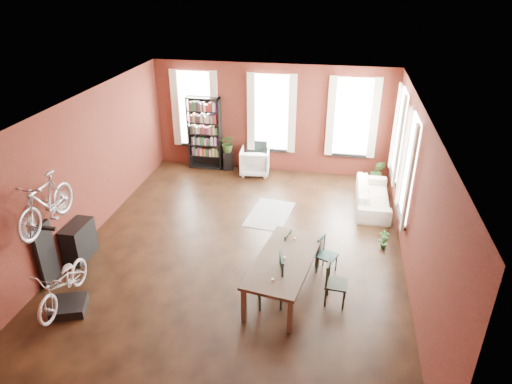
% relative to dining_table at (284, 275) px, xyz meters
% --- Properties ---
extents(room, '(9.00, 9.04, 3.22)m').
position_rel_dining_table_xyz_m(room, '(-0.89, 1.85, 1.76)').
color(room, black).
rests_on(room, ground).
extents(dining_table, '(1.35, 2.33, 0.75)m').
position_rel_dining_table_xyz_m(dining_table, '(0.00, 0.00, 0.00)').
color(dining_table, '#4E3E2F').
rests_on(dining_table, ground).
extents(dining_chair_a, '(0.57, 0.57, 1.03)m').
position_rel_dining_table_xyz_m(dining_chair_a, '(-0.21, -0.40, 0.14)').
color(dining_chair_a, '#183533').
rests_on(dining_chair_a, ground).
extents(dining_chair_b, '(0.46, 0.46, 0.83)m').
position_rel_dining_table_xyz_m(dining_chair_b, '(-0.19, 0.81, 0.04)').
color(dining_chair_b, '#202F1B').
rests_on(dining_chair_b, ground).
extents(dining_chair_c, '(0.43, 0.43, 0.86)m').
position_rel_dining_table_xyz_m(dining_chair_c, '(0.98, -0.16, 0.06)').
color(dining_chair_c, black).
rests_on(dining_chair_c, ground).
extents(dining_chair_d, '(0.47, 0.47, 0.78)m').
position_rel_dining_table_xyz_m(dining_chair_d, '(0.77, 0.77, 0.01)').
color(dining_chair_d, '#183432').
rests_on(dining_chair_d, ground).
extents(bookshelf, '(1.00, 0.32, 2.20)m').
position_rel_dining_table_xyz_m(bookshelf, '(-3.14, 5.54, 0.73)').
color(bookshelf, black).
rests_on(bookshelf, ground).
extents(white_armchair, '(0.92, 0.87, 0.87)m').
position_rel_dining_table_xyz_m(white_armchair, '(-1.57, 5.33, 0.06)').
color(white_armchair, silver).
rests_on(white_armchair, ground).
extents(cream_sofa, '(0.61, 2.08, 0.81)m').
position_rel_dining_table_xyz_m(cream_sofa, '(1.81, 3.84, 0.03)').
color(cream_sofa, beige).
rests_on(cream_sofa, ground).
extents(striped_rug, '(1.16, 1.66, 0.01)m').
position_rel_dining_table_xyz_m(striped_rug, '(-0.73, 2.94, -0.37)').
color(striped_rug, black).
rests_on(striped_rug, ground).
extents(bike_trainer, '(0.76, 0.76, 0.17)m').
position_rel_dining_table_xyz_m(bike_trainer, '(-3.76, -1.26, -0.29)').
color(bike_trainer, black).
rests_on(bike_trainer, ground).
extents(bike_wall_rack, '(0.16, 0.60, 1.30)m').
position_rel_dining_table_xyz_m(bike_wall_rack, '(-4.54, -0.56, 0.28)').
color(bike_wall_rack, black).
rests_on(bike_wall_rack, ground).
extents(console_table, '(0.40, 0.80, 0.80)m').
position_rel_dining_table_xyz_m(console_table, '(-4.42, 0.34, 0.03)').
color(console_table, black).
rests_on(console_table, ground).
extents(plant_stand, '(0.36, 0.36, 0.57)m').
position_rel_dining_table_xyz_m(plant_stand, '(-2.45, 5.51, -0.09)').
color(plant_stand, black).
rests_on(plant_stand, ground).
extents(plant_by_sofa, '(0.52, 0.77, 0.32)m').
position_rel_dining_table_xyz_m(plant_by_sofa, '(2.00, 5.32, -0.21)').
color(plant_by_sofa, '#2D5321').
rests_on(plant_by_sofa, ground).
extents(plant_small, '(0.36, 0.50, 0.16)m').
position_rel_dining_table_xyz_m(plant_small, '(1.97, 1.85, -0.29)').
color(plant_small, '#295C25').
rests_on(plant_small, ground).
extents(bicycle_floor, '(0.59, 0.86, 1.59)m').
position_rel_dining_table_xyz_m(bicycle_floor, '(-3.77, -1.25, 0.59)').
color(bicycle_floor, beige).
rests_on(bicycle_floor, bike_trainer).
extents(bicycle_hung, '(0.47, 1.00, 1.66)m').
position_rel_dining_table_xyz_m(bicycle_hung, '(-4.29, -0.56, 1.76)').
color(bicycle_hung, '#A5A8AD').
rests_on(bicycle_hung, bike_wall_rack).
extents(plant_on_stand, '(0.58, 0.63, 0.44)m').
position_rel_dining_table_xyz_m(plant_on_stand, '(-2.42, 5.50, 0.42)').
color(plant_on_stand, '#2E4F1F').
rests_on(plant_on_stand, plant_stand).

